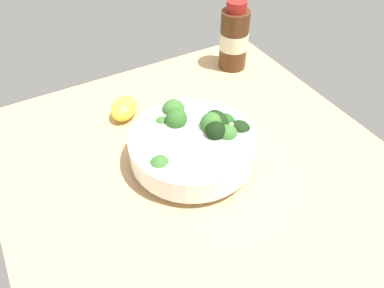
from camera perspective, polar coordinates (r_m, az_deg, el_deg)
ground_plane at (r=68.48cm, az=0.66°, el=-3.68°), size 65.93×65.93×3.70cm
bowl_of_broccoli at (r=64.82cm, az=0.22°, el=0.19°), size 21.88×21.50×9.16cm
lemon_wedge at (r=76.38cm, az=-10.16°, el=5.27°), size 8.12×8.20×3.82cm
bottle_tall at (r=88.52cm, az=6.32°, el=15.52°), size 6.48×6.48×15.66cm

